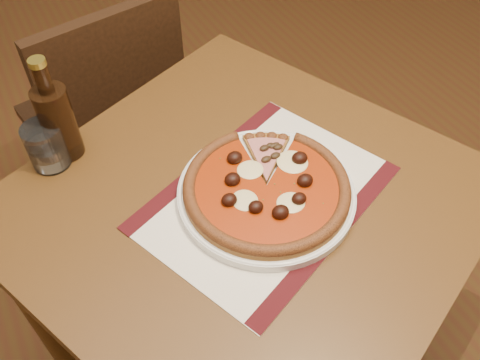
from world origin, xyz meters
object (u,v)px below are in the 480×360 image
object	(u,v)px
pizza	(267,187)
water_glass	(47,146)
chair_far	(110,113)
plate	(266,193)
table	(245,229)
bottle	(57,119)

from	to	relation	value
pizza	water_glass	world-z (taller)	water_glass
chair_far	plate	world-z (taller)	chair_far
table	pizza	size ratio (longest dim) A/B	3.35
pizza	water_glass	xyz separation A→B (m)	(-0.33, 0.28, 0.02)
plate	bottle	size ratio (longest dim) A/B	1.48
plate	bottle	distance (m)	0.43
table	bottle	distance (m)	0.43
table	water_glass	distance (m)	0.43
pizza	chair_far	bearing A→B (deg)	100.78
table	water_glass	bearing A→B (deg)	138.44
bottle	pizza	bearing A→B (deg)	-45.09
chair_far	water_glass	distance (m)	0.55
table	plate	world-z (taller)	plate
pizza	bottle	distance (m)	0.43
table	pizza	bearing A→B (deg)	-27.92
chair_far	bottle	bearing A→B (deg)	56.47
pizza	bottle	bearing A→B (deg)	134.91
plate	water_glass	xyz separation A→B (m)	(-0.33, 0.28, 0.04)
chair_far	pizza	xyz separation A→B (m)	(0.13, -0.69, 0.29)
chair_far	water_glass	world-z (taller)	chair_far
pizza	table	bearing A→B (deg)	152.08
chair_far	pizza	bearing A→B (deg)	90.44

